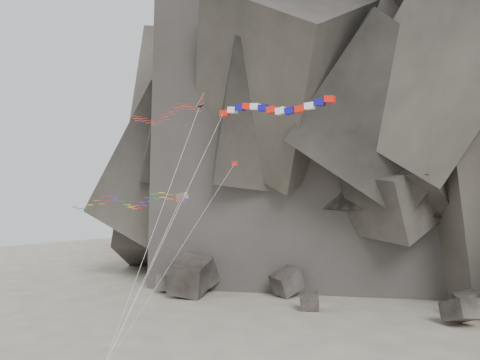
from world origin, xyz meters
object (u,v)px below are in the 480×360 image
Objects in this scene: banner_kite at (272,109)px; parafoil_kite at (121,201)px; delta_kite at (162,115)px; pennant_kite at (210,202)px.

banner_kite is 20.01m from parafoil_kite.
parafoil_kite is (-6.81, 1.40, -8.27)m from delta_kite.
banner_kite is at bearing 14.72° from parafoil_kite.
banner_kite is 1.42× the size of parafoil_kite.
parafoil_kite is (-18.38, 0.32, -7.91)m from banner_kite.
parafoil_kite is at bearing 176.20° from banner_kite.
delta_kite is at bearing 4.13° from parafoil_kite.
delta_kite is 1.06× the size of banner_kite.
pennant_kite is at bearing 4.71° from parafoil_kite.
pennant_kite is (6.72, -1.24, -8.27)m from delta_kite.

